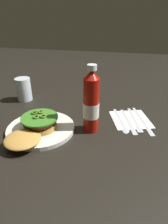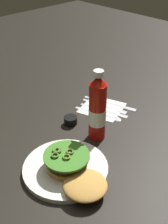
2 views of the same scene
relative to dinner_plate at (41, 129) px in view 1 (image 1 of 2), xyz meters
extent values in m
plane|color=black|center=(-0.11, 0.06, -0.01)|extent=(3.00, 3.00, 0.00)
cylinder|color=silver|center=(0.00, 0.00, 0.00)|extent=(0.25, 0.25, 0.02)
cylinder|color=#BD893C|center=(0.01, 0.00, 0.02)|extent=(0.12, 0.12, 0.02)
cylinder|color=#512D19|center=(0.01, 0.00, 0.03)|extent=(0.11, 0.11, 0.02)
cylinder|color=red|center=(0.01, 0.00, 0.04)|extent=(0.10, 0.10, 0.01)
cylinder|color=#3A7823|center=(0.01, 0.00, 0.05)|extent=(0.13, 0.13, 0.01)
torus|color=#426F19|center=(-0.02, -0.01, 0.06)|extent=(0.02, 0.02, 0.01)
torus|color=#57711F|center=(0.01, -0.01, 0.06)|extent=(0.02, 0.02, 0.01)
torus|color=#566424|center=(0.00, 0.02, 0.06)|extent=(0.02, 0.02, 0.01)
torus|color=#416721|center=(-0.01, -0.03, 0.06)|extent=(0.02, 0.02, 0.01)
torus|color=#4E6529|center=(-0.03, -0.01, 0.06)|extent=(0.02, 0.02, 0.01)
ellipsoid|color=#BD893C|center=(0.10, -0.02, 0.02)|extent=(0.12, 0.12, 0.03)
cylinder|color=#A91309|center=(-0.05, 0.18, 0.09)|extent=(0.06, 0.06, 0.20)
cone|color=#A91309|center=(-0.05, 0.18, 0.21)|extent=(0.05, 0.05, 0.03)
cylinder|color=white|center=(-0.05, 0.18, 0.23)|extent=(0.03, 0.03, 0.02)
cylinder|color=white|center=(-0.05, 0.18, 0.08)|extent=(0.06, 0.06, 0.06)
cylinder|color=silver|center=(-0.24, -0.20, 0.05)|extent=(0.07, 0.07, 0.11)
cylinder|color=black|center=(-0.16, 0.17, 0.01)|extent=(0.05, 0.05, 0.03)
cube|color=white|center=(-0.16, 0.33, -0.01)|extent=(0.19, 0.19, 0.00)
cube|color=silver|center=(-0.14, 0.29, 0.00)|extent=(0.18, 0.07, 0.00)
ellipsoid|color=silver|center=(-0.07, 0.31, 0.00)|extent=(0.04, 0.03, 0.00)
cube|color=silver|center=(-0.15, 0.31, 0.00)|extent=(0.17, 0.06, 0.00)
cube|color=silver|center=(-0.08, 0.33, 0.00)|extent=(0.08, 0.04, 0.00)
cube|color=silver|center=(-0.16, 0.34, 0.00)|extent=(0.19, 0.06, 0.00)
cube|color=silver|center=(-0.08, 0.36, 0.00)|extent=(0.04, 0.03, 0.00)
cube|color=silver|center=(-0.17, 0.37, 0.00)|extent=(0.19, 0.07, 0.00)
cube|color=silver|center=(-0.09, 0.39, 0.00)|extent=(0.08, 0.04, 0.00)
camera|label=1|loc=(0.54, 0.29, 0.38)|focal=30.05mm
camera|label=2|loc=(0.47, -0.39, 0.60)|focal=45.94mm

